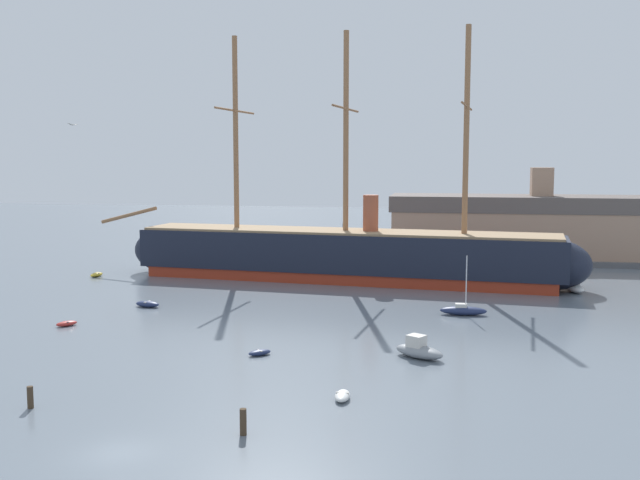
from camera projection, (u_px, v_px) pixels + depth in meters
ground_plane at (118, 454)px, 39.38m from camera, size 400.00×400.00×0.00m
tall_ship at (345, 254)px, 94.74m from camera, size 65.79×16.05×31.65m
dinghy_foreground_right at (342, 396)px, 48.14m from camera, size 1.08×2.29×0.53m
dinghy_near_centre at (260, 353)px, 58.97m from camera, size 2.00×1.91×0.46m
dinghy_mid_left at (67, 324)px, 69.26m from camera, size 1.93×2.11×0.47m
motorboat_mid_right at (419, 350)px, 58.22m from camera, size 4.57×3.76×1.79m
dinghy_alongside_bow at (147, 304)px, 78.08m from camera, size 2.93×1.69×0.65m
sailboat_alongside_stern at (463, 310)px, 74.07m from camera, size 4.70×1.55×6.06m
dinghy_far_left at (96, 275)px, 98.17m from camera, size 1.35×2.44×0.55m
motorboat_far_right at (574, 287)px, 86.88m from camera, size 2.58×4.32×1.70m
sailboat_distant_centre at (343, 267)px, 102.89m from camera, size 2.64×5.44×6.81m
mooring_piling_nearest at (243, 422)px, 41.95m from camera, size 0.40×0.40×1.54m
mooring_piling_left_pair at (30, 397)px, 46.45m from camera, size 0.39×0.39×1.42m
dockside_warehouse_right at (533, 228)px, 113.45m from camera, size 46.96×13.86×14.35m
seagull_in_flight at (73, 125)px, 53.37m from camera, size 0.41×1.27×0.14m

